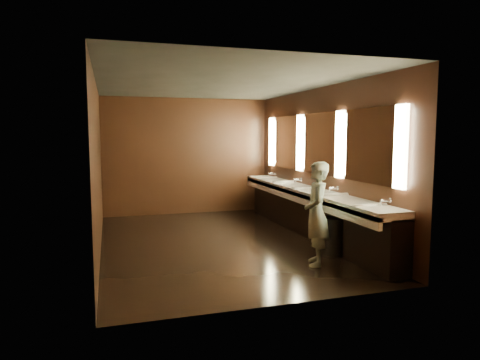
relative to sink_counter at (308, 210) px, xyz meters
name	(u,v)px	position (x,y,z in m)	size (l,w,h in m)	color
floor	(218,242)	(-1.79, 0.00, -0.50)	(6.00, 6.00, 0.00)	black
ceiling	(217,83)	(-1.79, 0.00, 2.30)	(4.00, 6.00, 0.02)	#2D2D2B
wall_back	(187,156)	(-1.79, 3.00, 0.90)	(4.00, 0.02, 2.80)	black
wall_front	(284,182)	(-1.79, -3.00, 0.90)	(4.00, 0.02, 2.80)	black
wall_left	(98,167)	(-3.79, 0.00, 0.90)	(0.02, 6.00, 2.80)	black
wall_right	(319,162)	(0.21, 0.00, 0.90)	(0.02, 6.00, 2.80)	black
sink_counter	(308,210)	(0.00, 0.00, 0.00)	(0.55, 5.40, 1.01)	black
mirror_band	(319,144)	(0.19, 0.00, 1.25)	(0.06, 5.03, 1.15)	#FFF4B6
person	(317,214)	(-0.73, -1.73, 0.27)	(0.56, 0.37, 1.53)	#91CED8
trash_bin	(333,236)	(-0.22, -1.34, -0.20)	(0.38, 0.38, 0.59)	black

